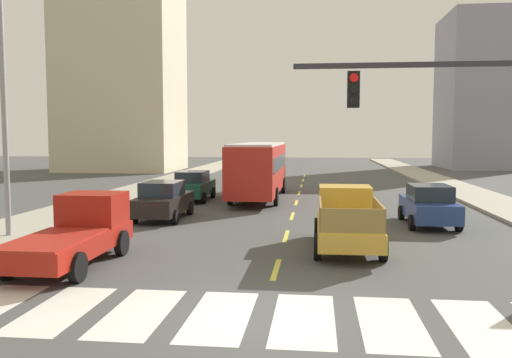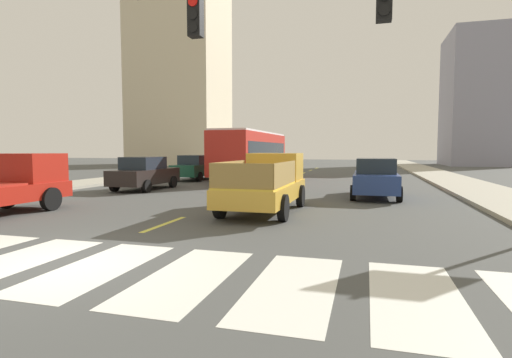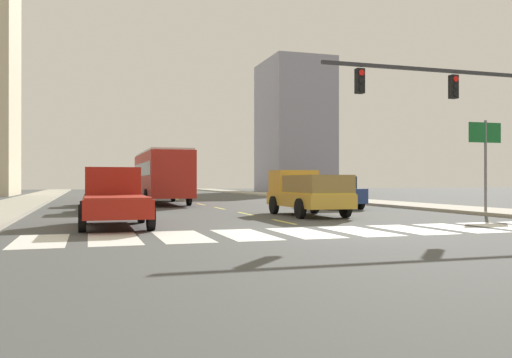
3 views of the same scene
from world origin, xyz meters
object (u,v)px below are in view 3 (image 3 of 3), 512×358
(pickup_dark, at_px, (114,198))
(sedan_far, at_px, (110,194))
(pickup_stakebed, at_px, (304,194))
(traffic_signal_gantry, at_px, (481,106))
(direction_sign_green, at_px, (485,146))
(sedan_near_right, at_px, (102,191))
(sedan_near_left, at_px, (333,192))
(city_bus, at_px, (161,173))

(pickup_dark, distance_m, sedan_far, 8.29)
(pickup_stakebed, bearing_deg, pickup_dark, -157.15)
(traffic_signal_gantry, relative_size, direction_sign_green, 2.24)
(pickup_stakebed, distance_m, sedan_near_right, 14.52)
(pickup_dark, bearing_deg, pickup_stakebed, 20.60)
(pickup_dark, distance_m, sedan_near_left, 14.21)
(pickup_stakebed, bearing_deg, direction_sign_green, -10.36)
(traffic_signal_gantry, distance_m, direction_sign_green, 5.16)
(pickup_dark, bearing_deg, direction_sign_green, 4.47)
(pickup_dark, distance_m, traffic_signal_gantry, 13.41)
(sedan_near_right, relative_size, direction_sign_green, 1.05)
(sedan_near_right, distance_m, sedan_far, 6.91)
(sedan_near_right, xyz_separation_m, sedan_far, (0.25, -6.91, 0.00))
(pickup_dark, height_order, traffic_signal_gantry, traffic_signal_gantry)
(traffic_signal_gantry, bearing_deg, direction_sign_green, 47.84)
(pickup_dark, height_order, sedan_far, pickup_dark)
(sedan_far, height_order, direction_sign_green, direction_sign_green)
(sedan_near_left, relative_size, sedan_near_right, 1.00)
(city_bus, relative_size, sedan_far, 2.45)
(city_bus, xyz_separation_m, sedan_near_right, (-3.73, -1.18, -1.09))
(pickup_stakebed, distance_m, direction_sign_green, 8.51)
(sedan_near_left, xyz_separation_m, sedan_near_right, (-11.84, 7.26, 0.00))
(pickup_dark, relative_size, sedan_far, 1.18)
(pickup_dark, bearing_deg, sedan_near_left, 33.10)
(city_bus, bearing_deg, sedan_near_right, -161.30)
(pickup_dark, xyz_separation_m, sedan_near_left, (11.78, 7.94, -0.06))
(pickup_stakebed, distance_m, traffic_signal_gantry, 7.87)
(sedan_near_left, bearing_deg, pickup_stakebed, -128.16)
(pickup_stakebed, bearing_deg, traffic_signal_gantry, -47.57)
(pickup_stakebed, height_order, sedan_far, pickup_stakebed)
(sedan_near_right, relative_size, traffic_signal_gantry, 0.47)
(sedan_far, bearing_deg, sedan_near_left, -3.51)
(sedan_near_right, height_order, sedan_far, same)
(pickup_stakebed, height_order, city_bus, city_bus)
(sedan_near_left, relative_size, direction_sign_green, 1.05)
(sedan_near_left, xyz_separation_m, traffic_signal_gantry, (1.02, -10.15, 3.36))
(pickup_dark, relative_size, direction_sign_green, 1.24)
(sedan_near_right, bearing_deg, direction_sign_green, -40.32)
(pickup_dark, xyz_separation_m, city_bus, (3.68, 16.38, 1.03))
(sedan_near_left, bearing_deg, sedan_far, 177.85)
(sedan_far, relative_size, traffic_signal_gantry, 0.47)
(city_bus, height_order, direction_sign_green, direction_sign_green)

